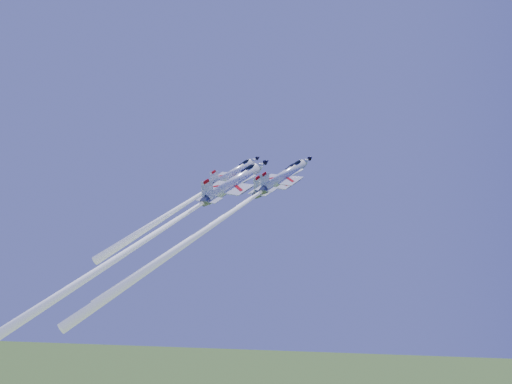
% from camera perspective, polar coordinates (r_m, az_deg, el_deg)
% --- Properties ---
extents(jet_lead, '(25.54, 34.06, 36.12)m').
position_cam_1_polar(jet_lead, '(109.05, -3.51, -2.67)').
color(jet_lead, white).
extents(jet_left, '(19.96, 26.26, 27.47)m').
position_cam_1_polar(jet_left, '(111.02, -6.58, -0.85)').
color(jet_left, white).
extents(jet_right, '(24.89, 33.69, 36.24)m').
position_cam_1_polar(jet_right, '(94.24, -4.29, -3.26)').
color(jet_right, white).
extents(jet_slot, '(33.87, 46.25, 50.18)m').
position_cam_1_polar(jet_slot, '(96.85, -13.23, -6.13)').
color(jet_slot, white).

